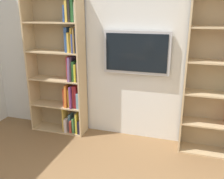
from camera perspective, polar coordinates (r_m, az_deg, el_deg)
wall_back at (r=3.33m, az=5.39°, el=10.84°), size 4.52×0.06×2.70m
bookshelf_right at (r=3.59m, az=-11.16°, el=4.45°), size 0.82×0.28×2.00m
wall_mounted_tv at (r=3.26m, az=5.69°, el=8.49°), size 0.88×0.07×0.56m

